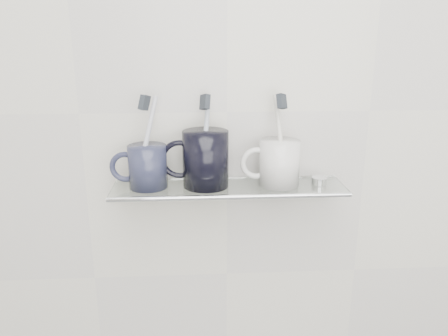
{
  "coord_description": "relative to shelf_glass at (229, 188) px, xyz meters",
  "views": [
    {
      "loc": [
        -0.06,
        0.15,
        1.41
      ],
      "look_at": [
        -0.01,
        1.04,
        1.14
      ],
      "focal_mm": 35.0,
      "sensor_mm": 36.0,
      "label": 1
    }
  ],
  "objects": [
    {
      "name": "mug_center_handle",
      "position": [
        -0.1,
        0.0,
        0.06
      ],
      "size": [
        0.08,
        0.01,
        0.08
      ],
      "primitive_type": "torus",
      "rotation": [
        1.57,
        0.0,
        0.0
      ],
      "color": "black",
      "rests_on": "mug_center"
    },
    {
      "name": "toothbrush_left",
      "position": [
        -0.17,
        0.0,
        0.1
      ],
      "size": [
        0.06,
        0.03,
        0.19
      ],
      "primitive_type": "cylinder",
      "rotation": [
        -0.17,
        0.19,
        -0.49
      ],
      "color": "silver",
      "rests_on": "mug_left"
    },
    {
      "name": "mug_right",
      "position": [
        0.11,
        0.0,
        0.05
      ],
      "size": [
        0.1,
        0.1,
        0.1
      ],
      "primitive_type": "cylinder",
      "rotation": [
        0.0,
        0.0,
        0.2
      ],
      "color": "silver",
      "rests_on": "shelf_glass"
    },
    {
      "name": "toothbrush_center",
      "position": [
        -0.05,
        0.0,
        0.1
      ],
      "size": [
        0.03,
        0.07,
        0.18
      ],
      "primitive_type": "cylinder",
      "rotation": [
        -0.24,
        0.24,
        0.52
      ],
      "color": "#9CADC2",
      "rests_on": "mug_center"
    },
    {
      "name": "toothbrush_right",
      "position": [
        0.11,
        0.0,
        0.1
      ],
      "size": [
        0.03,
        0.08,
        0.18
      ],
      "primitive_type": "cylinder",
      "rotation": [
        -0.24,
        -0.29,
        -0.65
      ],
      "color": "beige",
      "rests_on": "mug_right"
    },
    {
      "name": "chrome_cap",
      "position": [
        0.2,
        0.0,
        0.01
      ],
      "size": [
        0.03,
        0.03,
        0.01
      ],
      "primitive_type": "cylinder",
      "color": "silver",
      "rests_on": "shelf_glass"
    },
    {
      "name": "shelf_glass",
      "position": [
        0.0,
        0.0,
        0.0
      ],
      "size": [
        0.5,
        0.12,
        0.01
      ],
      "primitive_type": "cube",
      "color": "silver",
      "rests_on": "wall_back"
    },
    {
      "name": "bristles_right",
      "position": [
        0.11,
        0.0,
        0.19
      ],
      "size": [
        0.03,
        0.03,
        0.04
      ],
      "primitive_type": "cube",
      "rotation": [
        -0.24,
        -0.29,
        -0.65
      ],
      "color": "#252A30",
      "rests_on": "toothbrush_right"
    },
    {
      "name": "mug_center",
      "position": [
        -0.05,
        0.0,
        0.06
      ],
      "size": [
        0.12,
        0.12,
        0.12
      ],
      "primitive_type": "cylinder",
      "rotation": [
        0.0,
        0.0,
        0.23
      ],
      "color": "black",
      "rests_on": "shelf_glass"
    },
    {
      "name": "bracket_left",
      "position": [
        -0.21,
        0.05,
        -0.01
      ],
      "size": [
        0.02,
        0.03,
        0.02
      ],
      "primitive_type": "cylinder",
      "rotation": [
        1.57,
        0.0,
        0.0
      ],
      "color": "silver",
      "rests_on": "wall_back"
    },
    {
      "name": "mug_left",
      "position": [
        -0.17,
        0.0,
        0.05
      ],
      "size": [
        0.08,
        0.08,
        0.09
      ],
      "primitive_type": "cylinder",
      "rotation": [
        0.0,
        0.0,
        -0.02
      ],
      "color": "black",
      "rests_on": "shelf_glass"
    },
    {
      "name": "bracket_right",
      "position": [
        0.21,
        0.05,
        -0.01
      ],
      "size": [
        0.02,
        0.03,
        0.02
      ],
      "primitive_type": "cylinder",
      "rotation": [
        1.57,
        0.0,
        0.0
      ],
      "color": "silver",
      "rests_on": "wall_back"
    },
    {
      "name": "bristles_center",
      "position": [
        -0.05,
        0.0,
        0.19
      ],
      "size": [
        0.02,
        0.03,
        0.04
      ],
      "primitive_type": "cube",
      "rotation": [
        -0.24,
        0.24,
        0.52
      ],
      "color": "#252A30",
      "rests_on": "toothbrush_center"
    },
    {
      "name": "bristles_left",
      "position": [
        -0.17,
        0.0,
        0.19
      ],
      "size": [
        0.03,
        0.03,
        0.03
      ],
      "primitive_type": "cube",
      "rotation": [
        -0.17,
        0.19,
        -0.49
      ],
      "color": "#252A30",
      "rests_on": "toothbrush_left"
    },
    {
      "name": "shelf_rail",
      "position": [
        0.0,
        -0.06,
        0.0
      ],
      "size": [
        0.5,
        0.01,
        0.01
      ],
      "primitive_type": "cylinder",
      "rotation": [
        0.0,
        1.57,
        0.0
      ],
      "color": "silver",
      "rests_on": "shelf_glass"
    },
    {
      "name": "wall_back",
      "position": [
        0.0,
        0.06,
        0.15
      ],
      "size": [
        2.5,
        0.0,
        2.5
      ],
      "primitive_type": "plane",
      "rotation": [
        1.57,
        0.0,
        0.0
      ],
      "color": "beige",
      "rests_on": "ground"
    },
    {
      "name": "mug_right_handle",
      "position": [
        0.06,
        0.0,
        0.05
      ],
      "size": [
        0.07,
        0.01,
        0.07
      ],
      "primitive_type": "torus",
      "rotation": [
        1.57,
        0.0,
        0.0
      ],
      "color": "silver",
      "rests_on": "mug_right"
    },
    {
      "name": "mug_left_handle",
      "position": [
        -0.22,
        0.0,
        0.05
      ],
      "size": [
        0.07,
        0.01,
        0.07
      ],
      "primitive_type": "torus",
      "rotation": [
        1.57,
        0.0,
        0.0
      ],
      "color": "black",
      "rests_on": "mug_left"
    }
  ]
}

